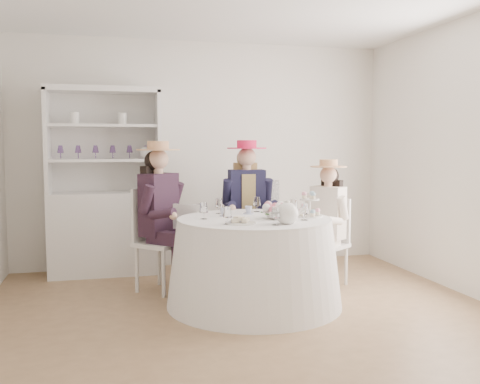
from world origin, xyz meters
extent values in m
plane|color=olive|center=(0.00, 0.00, 0.00)|extent=(4.50, 4.50, 0.00)
plane|color=silver|center=(0.00, 2.00, 1.35)|extent=(4.50, 0.00, 4.50)
plane|color=silver|center=(0.00, -2.00, 1.35)|extent=(4.50, 0.00, 4.50)
plane|color=silver|center=(2.25, 0.00, 1.35)|extent=(0.00, 4.50, 4.50)
cone|color=white|center=(0.16, 0.20, 0.39)|extent=(1.59, 1.59, 0.78)
cylinder|color=white|center=(0.16, 0.20, 0.79)|extent=(1.39, 1.39, 0.02)
cube|color=silver|center=(-1.16, 1.75, 0.47)|extent=(1.32, 0.76, 0.93)
cube|color=silver|center=(-1.16, 1.96, 1.50)|extent=(1.21, 0.35, 1.14)
cube|color=silver|center=(-1.16, 1.75, 2.07)|extent=(1.32, 0.76, 0.06)
cube|color=silver|center=(-1.76, 1.75, 1.50)|extent=(0.15, 0.46, 1.14)
cube|color=silver|center=(-0.56, 1.75, 1.50)|extent=(0.15, 0.46, 1.14)
cube|color=silver|center=(-1.16, 1.75, 1.29)|extent=(1.23, 0.69, 0.03)
cube|color=silver|center=(-1.16, 1.75, 1.68)|extent=(1.23, 0.69, 0.03)
sphere|color=white|center=(-0.70, 1.75, 1.38)|extent=(0.14, 0.14, 0.14)
cube|color=silver|center=(0.74, 1.75, 0.36)|extent=(0.50, 0.50, 0.72)
cylinder|color=black|center=(0.74, 1.75, 0.88)|extent=(0.35, 0.35, 0.31)
cube|color=silver|center=(-0.63, 0.86, 0.48)|extent=(0.60, 0.60, 0.04)
cylinder|color=silver|center=(-0.63, 0.62, 0.23)|extent=(0.04, 0.04, 0.47)
cylinder|color=silver|center=(-0.38, 0.86, 0.23)|extent=(0.04, 0.04, 0.47)
cylinder|color=silver|center=(-0.87, 0.86, 0.23)|extent=(0.04, 0.04, 0.47)
cylinder|color=silver|center=(-0.62, 1.10, 0.23)|extent=(0.04, 0.04, 0.47)
cube|color=silver|center=(-0.76, 1.00, 0.77)|extent=(0.31, 0.31, 0.53)
cube|color=black|center=(-0.64, 0.88, 0.87)|extent=(0.42, 0.42, 0.62)
cube|color=black|center=(-0.60, 0.70, 0.56)|extent=(0.35, 0.36, 0.13)
cylinder|color=black|center=(-0.50, 0.60, 0.24)|extent=(0.11, 0.11, 0.49)
cylinder|color=black|center=(-0.77, 0.69, 0.95)|extent=(0.20, 0.20, 0.29)
cube|color=black|center=(-0.47, 0.84, 0.56)|extent=(0.35, 0.36, 0.13)
cylinder|color=black|center=(-0.36, 0.73, 0.24)|extent=(0.11, 0.11, 0.49)
cylinder|color=black|center=(-0.45, 1.00, 0.95)|extent=(0.20, 0.20, 0.29)
cylinder|color=#D8A889|center=(-0.64, 0.88, 1.20)|extent=(0.10, 0.10, 0.09)
sphere|color=#D8A889|center=(-0.64, 0.88, 1.32)|extent=(0.20, 0.20, 0.20)
sphere|color=black|center=(-0.67, 0.91, 1.30)|extent=(0.20, 0.20, 0.20)
cube|color=black|center=(-0.70, 0.94, 1.05)|extent=(0.24, 0.24, 0.40)
cylinder|color=tan|center=(-0.64, 0.88, 1.42)|extent=(0.43, 0.43, 0.01)
cylinder|color=tan|center=(-0.64, 0.88, 1.46)|extent=(0.21, 0.21, 0.09)
cube|color=silver|center=(0.35, 1.20, 0.48)|extent=(0.45, 0.45, 0.04)
cylinder|color=silver|center=(0.17, 1.04, 0.24)|extent=(0.04, 0.04, 0.47)
cylinder|color=silver|center=(0.51, 1.02, 0.24)|extent=(0.04, 0.04, 0.47)
cylinder|color=silver|center=(0.19, 1.38, 0.24)|extent=(0.04, 0.04, 0.47)
cylinder|color=silver|center=(0.53, 1.37, 0.24)|extent=(0.04, 0.04, 0.47)
cube|color=silver|center=(0.36, 1.40, 0.77)|extent=(0.41, 0.05, 0.54)
cube|color=#1A1933|center=(0.35, 1.23, 0.88)|extent=(0.40, 0.24, 0.62)
cube|color=tan|center=(0.35, 1.23, 0.88)|extent=(0.16, 0.24, 0.54)
cube|color=#1A1933|center=(0.25, 1.08, 0.57)|extent=(0.16, 0.37, 0.13)
cylinder|color=#1A1933|center=(0.24, 0.93, 0.25)|extent=(0.11, 0.11, 0.49)
cylinder|color=#1A1933|center=(0.13, 1.19, 0.96)|extent=(0.11, 0.19, 0.30)
cube|color=#1A1933|center=(0.44, 1.07, 0.57)|extent=(0.16, 0.37, 0.13)
cylinder|color=#1A1933|center=(0.43, 0.92, 0.25)|extent=(0.11, 0.11, 0.49)
cylinder|color=#1A1933|center=(0.57, 1.17, 0.96)|extent=(0.11, 0.19, 0.30)
cylinder|color=#D8A889|center=(0.35, 1.23, 1.21)|extent=(0.10, 0.10, 0.09)
sphere|color=#D8A889|center=(0.35, 1.23, 1.33)|extent=(0.20, 0.20, 0.20)
sphere|color=tan|center=(0.36, 1.27, 1.32)|extent=(0.20, 0.20, 0.20)
cube|color=tan|center=(0.36, 1.31, 1.06)|extent=(0.26, 0.10, 0.41)
cylinder|color=#E12150|center=(0.35, 1.23, 1.43)|extent=(0.43, 0.43, 0.01)
cylinder|color=#E12150|center=(0.35, 1.23, 1.47)|extent=(0.21, 0.21, 0.09)
cube|color=silver|center=(1.07, 0.67, 0.42)|extent=(0.52, 0.52, 0.04)
cylinder|color=silver|center=(0.86, 0.71, 0.21)|extent=(0.03, 0.03, 0.41)
cylinder|color=silver|center=(1.03, 0.46, 0.21)|extent=(0.03, 0.03, 0.41)
cylinder|color=silver|center=(1.10, 0.88, 0.21)|extent=(0.03, 0.03, 0.41)
cylinder|color=silver|center=(1.27, 0.64, 0.21)|extent=(0.03, 0.03, 0.41)
cube|color=silver|center=(1.20, 0.77, 0.67)|extent=(0.23, 0.30, 0.47)
cube|color=silver|center=(1.08, 0.68, 0.76)|extent=(0.35, 0.38, 0.54)
cube|color=silver|center=(0.93, 0.67, 0.49)|extent=(0.33, 0.28, 0.11)
cylinder|color=silver|center=(0.82, 0.60, 0.21)|extent=(0.09, 0.09, 0.43)
cylinder|color=silver|center=(0.94, 0.82, 0.83)|extent=(0.18, 0.16, 0.26)
cube|color=silver|center=(1.02, 0.54, 0.49)|extent=(0.33, 0.28, 0.11)
cylinder|color=silver|center=(0.92, 0.46, 0.21)|extent=(0.09, 0.09, 0.43)
cylinder|color=silver|center=(1.16, 0.50, 0.83)|extent=(0.18, 0.16, 0.26)
cylinder|color=#D8A889|center=(1.08, 0.68, 1.05)|extent=(0.08, 0.08, 0.07)
sphere|color=#D8A889|center=(1.08, 0.68, 1.16)|extent=(0.18, 0.18, 0.18)
sphere|color=black|center=(1.12, 0.71, 1.14)|extent=(0.18, 0.18, 0.18)
cube|color=black|center=(1.14, 0.73, 0.92)|extent=(0.19, 0.23, 0.35)
cylinder|color=tan|center=(1.08, 0.68, 1.24)|extent=(0.37, 0.37, 0.01)
cylinder|color=tan|center=(1.08, 0.68, 1.28)|extent=(0.19, 0.19, 0.07)
cube|color=silver|center=(-0.27, 0.93, 0.41)|extent=(0.49, 0.49, 0.04)
cylinder|color=silver|center=(-0.08, 0.99, 0.20)|extent=(0.03, 0.03, 0.40)
cylinder|color=silver|center=(-0.33, 1.13, 0.20)|extent=(0.03, 0.03, 0.40)
cylinder|color=silver|center=(-0.22, 0.74, 0.20)|extent=(0.03, 0.03, 0.40)
cylinder|color=silver|center=(-0.47, 0.88, 0.20)|extent=(0.03, 0.03, 0.40)
cube|color=silver|center=(-0.35, 0.79, 0.65)|extent=(0.31, 0.19, 0.45)
imported|color=white|center=(-0.08, 0.38, 0.84)|extent=(0.09, 0.09, 0.07)
imported|color=white|center=(0.18, 0.49, 0.84)|extent=(0.09, 0.09, 0.07)
imported|color=white|center=(0.43, 0.35, 0.83)|extent=(0.09, 0.09, 0.06)
imported|color=white|center=(0.34, 0.09, 0.83)|extent=(0.29, 0.29, 0.06)
sphere|color=#DB6D81|center=(0.40, 0.12, 0.89)|extent=(0.07, 0.07, 0.07)
sphere|color=white|center=(0.38, 0.16, 0.89)|extent=(0.07, 0.07, 0.07)
sphere|color=#DB6D81|center=(0.35, 0.18, 0.89)|extent=(0.07, 0.07, 0.07)
sphere|color=white|center=(0.31, 0.17, 0.89)|extent=(0.07, 0.07, 0.07)
sphere|color=#DB6D81|center=(0.28, 0.14, 0.89)|extent=(0.07, 0.07, 0.07)
sphere|color=white|center=(0.28, 0.10, 0.89)|extent=(0.07, 0.07, 0.07)
sphere|color=#DB6D81|center=(0.31, 0.07, 0.89)|extent=(0.07, 0.07, 0.07)
sphere|color=white|center=(0.35, 0.06, 0.89)|extent=(0.07, 0.07, 0.07)
sphere|color=#DB6D81|center=(0.38, 0.08, 0.89)|extent=(0.07, 0.07, 0.07)
sphere|color=white|center=(0.33, -0.21, 0.89)|extent=(0.19, 0.19, 0.19)
cylinder|color=white|center=(0.45, -0.21, 0.90)|extent=(0.11, 0.03, 0.09)
cylinder|color=white|center=(0.33, -0.21, 0.98)|extent=(0.04, 0.04, 0.02)
cylinder|color=white|center=(-0.05, -0.11, 0.81)|extent=(0.26, 0.26, 0.01)
cube|color=beige|center=(-0.10, -0.13, 0.83)|extent=(0.06, 0.04, 0.03)
cube|color=beige|center=(-0.05, -0.11, 0.84)|extent=(0.07, 0.05, 0.03)
cube|color=beige|center=(0.00, -0.09, 0.83)|extent=(0.07, 0.07, 0.03)
cube|color=beige|center=(-0.07, -0.07, 0.84)|extent=(0.07, 0.07, 0.03)
cube|color=beige|center=(-0.02, -0.15, 0.83)|extent=(0.07, 0.07, 0.03)
cylinder|color=white|center=(0.67, 0.16, 0.81)|extent=(0.24, 0.24, 0.01)
cylinder|color=white|center=(0.67, 0.16, 0.88)|extent=(0.02, 0.02, 0.16)
cylinder|color=white|center=(0.67, 0.16, 0.96)|extent=(0.18, 0.18, 0.01)
camera|label=1|loc=(-1.12, -4.44, 1.46)|focal=40.00mm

